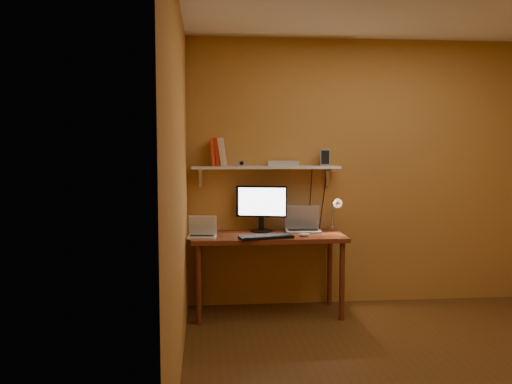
{
  "coord_description": "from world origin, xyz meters",
  "views": [
    {
      "loc": [
        -1.52,
        -3.63,
        1.58
      ],
      "look_at": [
        -1.07,
        1.18,
        1.15
      ],
      "focal_mm": 38.0,
      "sensor_mm": 36.0,
      "label": 1
    }
  ],
  "objects": [
    {
      "name": "desk",
      "position": [
        -0.95,
        1.28,
        0.66
      ],
      "size": [
        1.4,
        0.6,
        0.75
      ],
      "color": "maroon",
      "rests_on": "ground"
    },
    {
      "name": "laptop",
      "position": [
        -0.6,
        1.42,
        0.82
      ],
      "size": [
        0.35,
        0.26,
        0.25
      ],
      "rotation": [
        0.0,
        0.0,
        -0.07
      ],
      "color": "gray",
      "rests_on": "desk"
    },
    {
      "name": "books",
      "position": [
        -1.4,
        1.5,
        1.51
      ],
      "size": [
        0.17,
        0.19,
        0.27
      ],
      "color": "red",
      "rests_on": "wall_shelf"
    },
    {
      "name": "speaker_right",
      "position": [
        -0.38,
        1.48,
        1.46
      ],
      "size": [
        0.11,
        0.11,
        0.17
      ],
      "primitive_type": "cube",
      "rotation": [
        0.0,
        0.0,
        -0.16
      ],
      "color": "gray",
      "rests_on": "wall_shelf"
    },
    {
      "name": "desk_lamp",
      "position": [
        -0.29,
        1.41,
        0.96
      ],
      "size": [
        0.09,
        0.23,
        0.38
      ],
      "color": "silver",
      "rests_on": "desk"
    },
    {
      "name": "monitor",
      "position": [
        -1.0,
        1.45,
        1.0
      ],
      "size": [
        0.48,
        0.25,
        0.44
      ],
      "rotation": [
        0.0,
        0.0,
        -0.24
      ],
      "color": "black",
      "rests_on": "desk"
    },
    {
      "name": "mouse",
      "position": [
        -0.64,
        1.13,
        0.77
      ],
      "size": [
        0.11,
        0.08,
        0.04
      ],
      "primitive_type": "ellipsoid",
      "rotation": [
        0.0,
        0.0,
        -0.13
      ],
      "color": "silver",
      "rests_on": "desk"
    },
    {
      "name": "wall_shelf",
      "position": [
        -0.95,
        1.47,
        1.36
      ],
      "size": [
        1.4,
        0.25,
        0.21
      ],
      "color": "silver",
      "rests_on": "room"
    },
    {
      "name": "netbook",
      "position": [
        -1.55,
        1.18,
        0.8
      ],
      "size": [
        0.27,
        0.21,
        0.19
      ],
      "rotation": [
        0.0,
        0.0,
        -0.11
      ],
      "color": "silver",
      "rests_on": "desk"
    },
    {
      "name": "room",
      "position": [
        0.0,
        0.0,
        1.3
      ],
      "size": [
        3.44,
        3.24,
        2.64
      ],
      "color": "#513315",
      "rests_on": "ground"
    },
    {
      "name": "keyboard",
      "position": [
        -0.99,
        1.07,
        0.76
      ],
      "size": [
        0.5,
        0.26,
        0.03
      ],
      "primitive_type": "cube",
      "rotation": [
        0.0,
        0.0,
        0.21
      ],
      "color": "black",
      "rests_on": "desk"
    },
    {
      "name": "router",
      "position": [
        -0.78,
        1.47,
        1.4
      ],
      "size": [
        0.32,
        0.25,
        0.05
      ],
      "primitive_type": "cube",
      "rotation": [
        0.0,
        0.0,
        -0.18
      ],
      "color": "silver",
      "rests_on": "wall_shelf"
    },
    {
      "name": "speaker_left",
      "position": [
        -1.41,
        1.48,
        1.46
      ],
      "size": [
        0.1,
        0.1,
        0.16
      ],
      "primitive_type": "cube",
      "rotation": [
        0.0,
        0.0,
        0.05
      ],
      "color": "gray",
      "rests_on": "wall_shelf"
    },
    {
      "name": "shelf_camera",
      "position": [
        -1.19,
        1.41,
        1.4
      ],
      "size": [
        0.1,
        0.05,
        0.06
      ],
      "color": "silver",
      "rests_on": "wall_shelf"
    }
  ]
}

